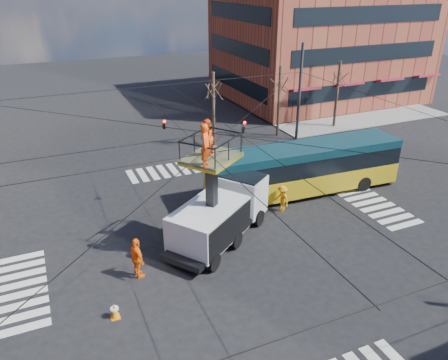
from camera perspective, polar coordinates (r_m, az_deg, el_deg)
ground at (r=23.28m, az=-0.00°, el=-7.92°), size 120.00×120.00×0.00m
sidewalk_ne at (r=50.02m, az=12.68°, el=9.87°), size 18.00×18.00×0.12m
crosswalks at (r=23.27m, az=-0.00°, el=-7.90°), size 22.40×22.40×0.02m
building_ne at (r=51.70m, az=12.37°, el=18.24°), size 20.06×16.06×14.00m
overhead_network at (r=21.56m, az=-0.61°, el=2.17°), size 24.24×24.24×8.00m
tree_a at (r=34.85m, az=-1.40°, el=11.71°), size 2.00×2.00×6.00m
tree_b at (r=37.47m, az=7.32°, el=12.48°), size 2.00×2.00×6.00m
tree_c at (r=40.82m, az=14.79°, el=12.90°), size 2.00×2.00×6.00m
utility_truck at (r=22.45m, az=-0.52°, el=-2.84°), size 7.02×5.97×6.96m
city_bus at (r=27.96m, az=10.44°, el=1.58°), size 12.75×3.24×3.20m
traffic_cone at (r=19.03m, az=-14.09°, el=-16.21°), size 0.36×0.36×0.71m
worker_ground at (r=20.58m, az=-11.27°, el=-9.98°), size 0.76×1.28×2.05m
flagger at (r=25.87m, az=7.59°, el=-2.44°), size 0.75×1.14×1.65m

